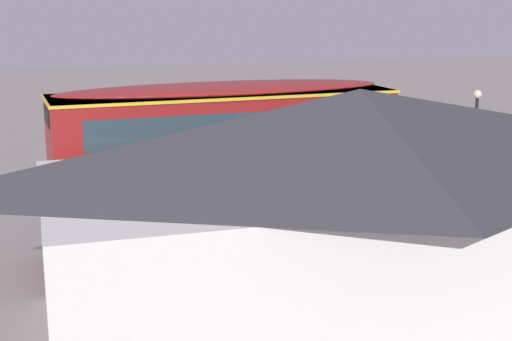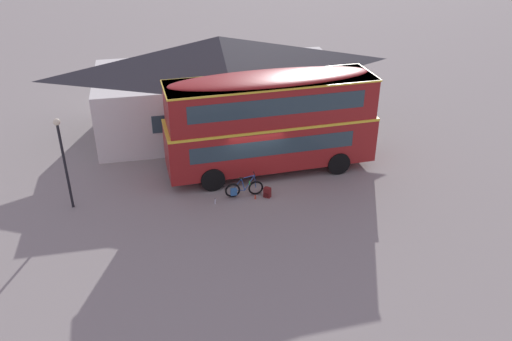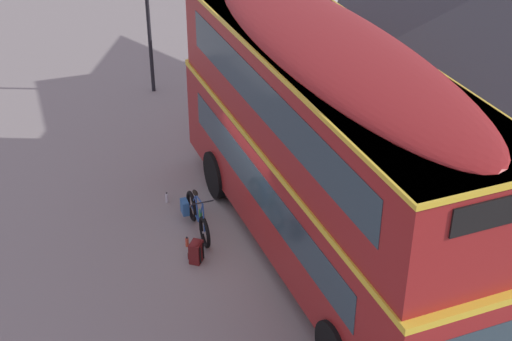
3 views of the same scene
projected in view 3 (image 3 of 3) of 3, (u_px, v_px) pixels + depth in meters
ground_plane at (265, 239)px, 16.04m from camera, size 120.00×120.00×0.00m
double_decker_bus at (327, 145)px, 14.13m from camera, size 9.84×2.89×4.79m
touring_bicycle at (196, 216)px, 16.11m from camera, size 1.72×0.46×1.06m
backpack_on_ground at (196, 251)px, 15.25m from camera, size 0.37×0.36×0.51m
water_bottle_clear_plastic at (167, 198)px, 17.20m from camera, size 0.07×0.07×0.25m
water_bottle_red_squeeze at (187, 242)px, 15.77m from camera, size 0.07×0.07×0.23m
street_lamp at (147, 7)px, 21.07m from camera, size 0.28×0.28×4.10m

